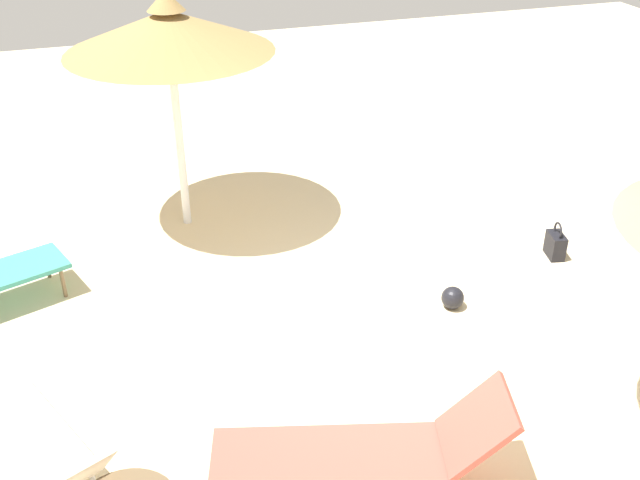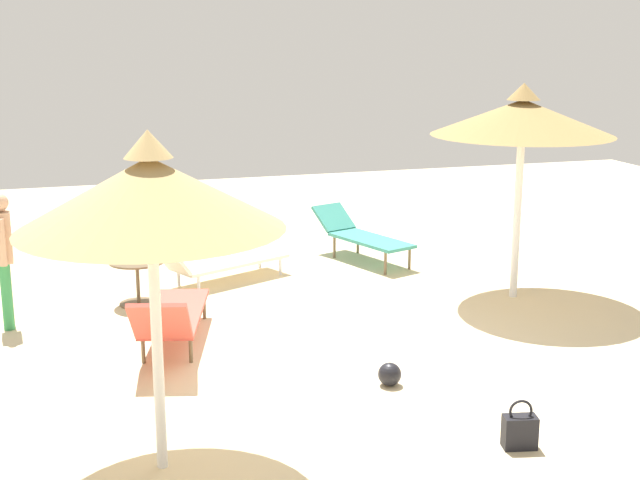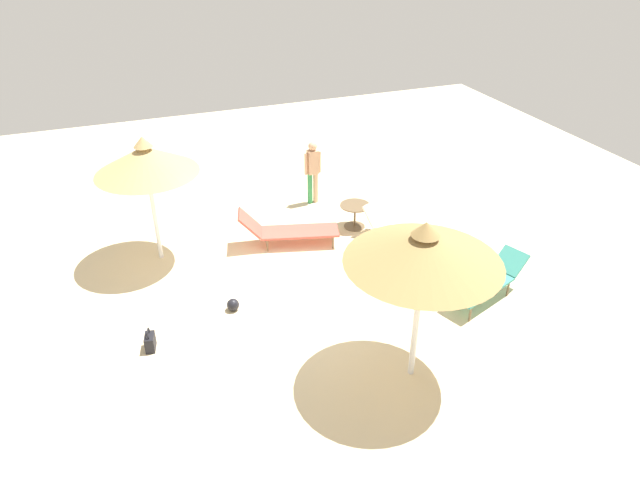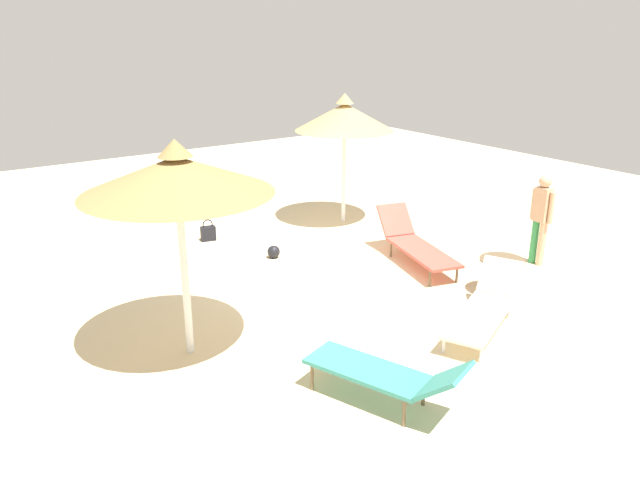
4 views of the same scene
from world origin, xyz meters
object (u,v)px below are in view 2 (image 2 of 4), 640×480
at_px(person_standing_center, 3,252).
at_px(lounge_chair_back, 172,315).
at_px(parasol_umbrella_far_right, 522,118).
at_px(lounge_chair_edge, 361,235).
at_px(parasol_umbrella_near_right, 150,194).
at_px(handbag, 520,431).
at_px(lounge_chair_front, 216,261).
at_px(side_table_round, 137,274).
at_px(beach_ball, 390,374).

bearing_deg(person_standing_center, lounge_chair_back, 54.14).
distance_m(parasol_umbrella_far_right, lounge_chair_back, 5.20).
bearing_deg(lounge_chair_back, lounge_chair_edge, 132.36).
xyz_separation_m(parasol_umbrella_far_right, lounge_chair_edge, (-2.43, -1.35, -2.03)).
relative_size(parasol_umbrella_near_right, lounge_chair_back, 1.21).
bearing_deg(parasol_umbrella_near_right, person_standing_center, -161.70).
bearing_deg(parasol_umbrella_near_right, handbag, 79.35).
bearing_deg(handbag, parasol_umbrella_far_right, 151.63).
height_order(parasol_umbrella_far_right, lounge_chair_front, parasol_umbrella_far_right).
distance_m(parasol_umbrella_near_right, lounge_chair_front, 5.80).
xyz_separation_m(lounge_chair_edge, handbag, (6.45, -0.82, -0.25)).
xyz_separation_m(parasol_umbrella_near_right, handbag, (0.57, 3.04, -2.17)).
xyz_separation_m(lounge_chair_back, side_table_round, (-1.80, -0.21, 0.02)).
height_order(parasol_umbrella_near_right, parasol_umbrella_far_right, parasol_umbrella_far_right).
bearing_deg(beach_ball, parasol_umbrella_near_right, -66.77).
distance_m(lounge_chair_back, beach_ball, 2.65).
bearing_deg(person_standing_center, parasol_umbrella_far_right, 84.23).
relative_size(parasol_umbrella_far_right, person_standing_center, 1.72).
bearing_deg(person_standing_center, beach_ball, 51.32).
distance_m(parasol_umbrella_far_right, person_standing_center, 6.76).
distance_m(parasol_umbrella_far_right, side_table_round, 5.47).
distance_m(lounge_chair_front, lounge_chair_back, 2.65).
bearing_deg(lounge_chair_edge, beach_ball, -16.18).
bearing_deg(lounge_chair_front, lounge_chair_edge, 104.41).
bearing_deg(lounge_chair_front, handbag, 15.42).
distance_m(parasol_umbrella_far_right, lounge_chair_front, 4.69).
xyz_separation_m(lounge_chair_edge, side_table_round, (1.29, -3.60, -0.00)).
height_order(lounge_chair_back, side_table_round, lounge_chair_back).
bearing_deg(lounge_chair_edge, lounge_chair_back, -47.64).
xyz_separation_m(parasol_umbrella_far_right, person_standing_center, (-0.66, -6.56, -1.49)).
relative_size(lounge_chair_front, person_standing_center, 1.29).
height_order(parasol_umbrella_far_right, lounge_chair_back, parasol_umbrella_far_right).
bearing_deg(side_table_round, lounge_chair_front, 119.56).
bearing_deg(parasol_umbrella_far_right, lounge_chair_edge, -150.99).
xyz_separation_m(parasol_umbrella_near_right, parasol_umbrella_far_right, (-3.44, 5.20, 0.11)).
height_order(parasol_umbrella_far_right, side_table_round, parasol_umbrella_far_right).
relative_size(lounge_chair_edge, lounge_chair_back, 0.86).
relative_size(parasol_umbrella_far_right, handbag, 6.40).
relative_size(parasol_umbrella_far_right, lounge_chair_front, 1.34).
xyz_separation_m(lounge_chair_front, handbag, (5.82, 1.61, -0.17)).
height_order(lounge_chair_back, handbag, lounge_chair_back).
distance_m(parasol_umbrella_far_right, beach_ball, 4.32).
relative_size(parasol_umbrella_far_right, lounge_chair_edge, 1.44).
relative_size(parasol_umbrella_far_right, side_table_round, 3.97).
bearing_deg(parasol_umbrella_near_right, lounge_chair_front, 164.77).
distance_m(lounge_chair_edge, lounge_chair_back, 4.59).
bearing_deg(parasol_umbrella_near_right, beach_ball, 113.23).
bearing_deg(parasol_umbrella_near_right, lounge_chair_back, 170.52).
height_order(parasol_umbrella_near_right, lounge_chair_front, parasol_umbrella_near_right).
bearing_deg(person_standing_center, lounge_chair_front, 112.40).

